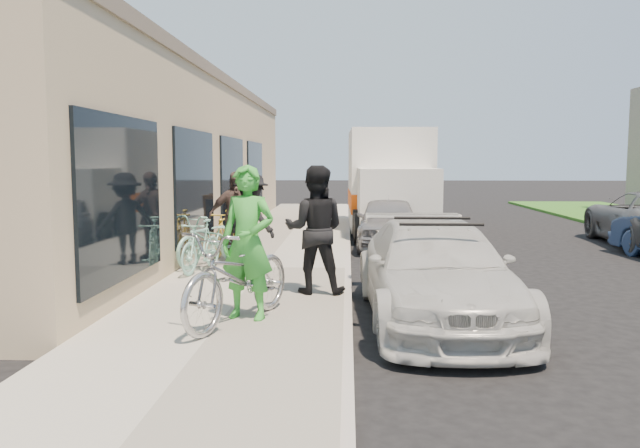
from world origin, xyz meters
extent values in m
plane|color=black|center=(0.00, 0.00, 0.00)|extent=(120.00, 120.00, 0.00)
cube|color=#A29F91|center=(-2.00, 3.00, 0.07)|extent=(3.00, 34.00, 0.15)
cube|color=#A39C95|center=(-0.45, 3.00, 0.07)|extent=(0.12, 34.00, 0.13)
cube|color=tan|center=(-5.25, 8.00, 2.00)|extent=(3.50, 20.00, 4.00)
cube|color=#6C5F51|center=(-5.25, 8.00, 4.10)|extent=(3.60, 20.00, 0.25)
cube|color=black|center=(-3.48, 0.00, 1.60)|extent=(0.06, 3.00, 2.20)
cube|color=black|center=(-3.48, 4.00, 1.60)|extent=(0.06, 3.00, 2.20)
cube|color=black|center=(-3.48, 8.00, 1.60)|extent=(0.06, 3.00, 2.20)
cube|color=black|center=(-3.48, 12.00, 1.60)|extent=(0.06, 3.00, 2.20)
cylinder|color=black|center=(-2.63, 3.70, 0.60)|extent=(0.06, 0.06, 0.90)
cylinder|color=black|center=(-2.84, 4.26, 0.60)|extent=(0.06, 0.06, 0.90)
cylinder|color=black|center=(-2.73, 3.98, 1.05)|extent=(0.27, 0.58, 0.06)
cube|color=black|center=(-3.24, 6.93, 0.71)|extent=(0.68, 0.29, 1.11)
cube|color=black|center=(-3.25, 7.33, 0.71)|extent=(0.68, 0.29, 1.11)
cube|color=black|center=(-3.24, 6.89, 0.77)|extent=(0.54, 0.20, 0.80)
imported|color=beige|center=(0.69, -0.16, 0.65)|extent=(1.98, 4.52, 1.29)
cylinder|color=black|center=(0.69, -0.65, 1.31)|extent=(1.02, 0.04, 0.04)
cylinder|color=black|center=(0.69, 0.22, 1.31)|extent=(1.02, 0.04, 0.04)
imported|color=gray|center=(0.53, 6.86, 0.63)|extent=(1.65, 3.78, 1.27)
cube|color=silver|center=(0.82, 7.84, 0.95)|extent=(2.05, 2.05, 1.91)
cube|color=black|center=(0.82, 7.84, 1.35)|extent=(1.86, 0.10, 0.90)
cube|color=silver|center=(0.76, 10.85, 1.55)|extent=(2.39, 4.26, 2.91)
cube|color=#E3510D|center=(0.76, 10.85, 0.90)|extent=(2.41, 4.28, 0.55)
cylinder|color=black|center=(-0.17, 7.32, 0.40)|extent=(0.27, 0.81, 0.80)
cylinder|color=black|center=(1.84, 7.36, 0.40)|extent=(0.27, 0.81, 0.80)
cylinder|color=black|center=(-0.19, 8.42, 0.40)|extent=(0.27, 0.81, 0.80)
cylinder|color=black|center=(1.81, 8.47, 0.40)|extent=(0.27, 0.81, 0.80)
cylinder|color=black|center=(-0.27, 12.23, 0.40)|extent=(0.27, 0.81, 0.80)
cylinder|color=black|center=(1.73, 12.28, 0.40)|extent=(0.27, 0.81, 0.80)
imported|color=#B0B0B2|center=(-1.74, -0.95, 0.72)|extent=(1.56, 2.30, 1.14)
imported|color=green|center=(-1.68, -0.72, 1.10)|extent=(0.79, 0.62, 1.90)
imported|color=black|center=(-0.93, 0.84, 1.09)|extent=(0.95, 0.76, 1.88)
imported|color=#84C6B3|center=(-3.03, 2.50, 0.60)|extent=(0.74, 1.57, 0.91)
imported|color=#84C6B3|center=(-3.00, 3.21, 0.63)|extent=(1.41, 1.93, 0.97)
imported|color=gold|center=(-3.01, 4.52, 0.61)|extent=(0.52, 1.56, 0.92)
imported|color=black|center=(-2.26, 3.27, 1.01)|extent=(1.27, 1.20, 1.73)
imported|color=#513F3A|center=(-2.63, 3.69, 1.02)|extent=(1.10, 0.68, 1.75)
camera|label=1|loc=(-0.45, -8.25, 2.09)|focal=35.00mm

